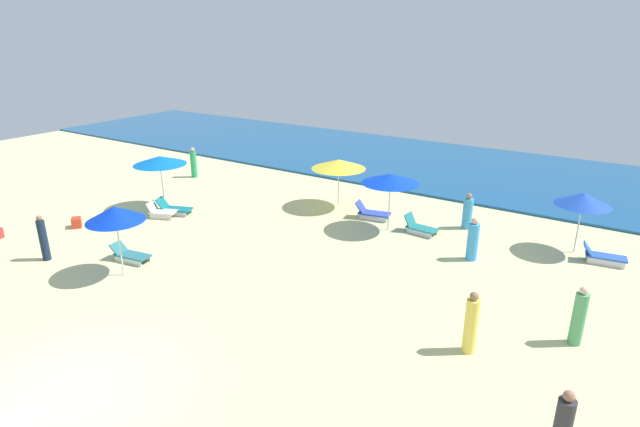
# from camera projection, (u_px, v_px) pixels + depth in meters

# --- Properties ---
(ground_plane) EXTENTS (60.00, 60.00, 0.00)m
(ground_plane) POSITION_uv_depth(u_px,v_px,m) (73.00, 392.00, 11.72)
(ground_plane) COLOR beige
(ocean) EXTENTS (60.00, 12.00, 0.12)m
(ocean) POSITION_uv_depth(u_px,v_px,m) (442.00, 166.00, 30.60)
(ocean) COLOR navy
(ocean) RESTS_ON ground_plane
(umbrella_0) EXTENTS (1.95, 1.95, 2.32)m
(umbrella_0) POSITION_uv_depth(u_px,v_px,m) (583.00, 199.00, 18.29)
(umbrella_0) COLOR silver
(umbrella_0) RESTS_ON ground_plane
(lounge_chair_0_0) EXTENTS (1.50, 0.75, 0.66)m
(lounge_chair_0_0) POSITION_uv_depth(u_px,v_px,m) (603.00, 256.00, 18.05)
(lounge_chair_0_0) COLOR silver
(lounge_chair_0_0) RESTS_ON ground_plane
(umbrella_1) EXTENTS (2.33, 2.33, 2.41)m
(umbrella_1) POSITION_uv_depth(u_px,v_px,m) (390.00, 179.00, 20.33)
(umbrella_1) COLOR silver
(umbrella_1) RESTS_ON ground_plane
(lounge_chair_1_0) EXTENTS (1.59, 0.90, 0.74)m
(lounge_chair_1_0) POSITION_uv_depth(u_px,v_px,m) (372.00, 213.00, 22.22)
(lounge_chair_1_0) COLOR silver
(lounge_chair_1_0) RESTS_ON ground_plane
(lounge_chair_1_1) EXTENTS (1.37, 0.71, 0.74)m
(lounge_chair_1_1) POSITION_uv_depth(u_px,v_px,m) (420.00, 227.00, 20.67)
(lounge_chair_1_1) COLOR silver
(lounge_chair_1_1) RESTS_ON ground_plane
(umbrella_2) EXTENTS (2.48, 2.48, 2.27)m
(umbrella_2) POSITION_uv_depth(u_px,v_px,m) (339.00, 164.00, 23.07)
(umbrella_2) COLOR silver
(umbrella_2) RESTS_ON ground_plane
(umbrella_3) EXTENTS (1.90, 1.90, 2.46)m
(umbrella_3) POSITION_uv_depth(u_px,v_px,m) (115.00, 214.00, 16.50)
(umbrella_3) COLOR silver
(umbrella_3) RESTS_ON ground_plane
(lounge_chair_3_0) EXTENTS (1.53, 0.78, 0.60)m
(lounge_chair_3_0) POSITION_uv_depth(u_px,v_px,m) (130.00, 255.00, 18.23)
(lounge_chair_3_0) COLOR silver
(lounge_chair_3_0) RESTS_ON ground_plane
(umbrella_4) EXTENTS (2.36, 2.36, 2.48)m
(umbrella_4) POSITION_uv_depth(u_px,v_px,m) (160.00, 160.00, 22.80)
(umbrella_4) COLOR silver
(umbrella_4) RESTS_ON ground_plane
(lounge_chair_4_0) EXTENTS (1.64, 1.11, 0.72)m
(lounge_chair_4_0) POSITION_uv_depth(u_px,v_px,m) (173.00, 209.00, 22.78)
(lounge_chair_4_0) COLOR silver
(lounge_chair_4_0) RESTS_ON ground_plane
(lounge_chair_4_1) EXTENTS (1.36, 1.06, 0.69)m
(lounge_chair_4_1) POSITION_uv_depth(u_px,v_px,m) (161.00, 211.00, 22.40)
(lounge_chair_4_1) COLOR silver
(lounge_chair_4_1) RESTS_ON ground_plane
(beachgoer_0) EXTENTS (0.50, 0.50, 1.61)m
(beachgoer_0) POSITION_uv_depth(u_px,v_px,m) (473.00, 241.00, 18.15)
(beachgoer_0) COLOR #3998DE
(beachgoer_0) RESTS_ON ground_plane
(beachgoer_1) EXTENTS (0.47, 0.47, 1.73)m
(beachgoer_1) POSITION_uv_depth(u_px,v_px,m) (471.00, 324.00, 12.93)
(beachgoer_1) COLOR #F4D553
(beachgoer_1) RESTS_ON ground_plane
(beachgoer_2) EXTENTS (0.29, 0.29, 1.70)m
(beachgoer_2) POSITION_uv_depth(u_px,v_px,m) (43.00, 239.00, 18.12)
(beachgoer_2) COLOR #17273E
(beachgoer_2) RESTS_ON ground_plane
(beachgoer_3) EXTENTS (0.36, 0.36, 1.69)m
(beachgoer_3) POSITION_uv_depth(u_px,v_px,m) (579.00, 317.00, 13.27)
(beachgoer_3) COLOR #519E65
(beachgoer_3) RESTS_ON ground_plane
(beachgoer_4) EXTENTS (0.52, 0.52, 1.52)m
(beachgoer_4) POSITION_uv_depth(u_px,v_px,m) (468.00, 212.00, 21.04)
(beachgoer_4) COLOR #3E96D1
(beachgoer_4) RESTS_ON ground_plane
(beachgoer_5) EXTENTS (0.48, 0.48, 1.68)m
(beachgoer_5) POSITION_uv_depth(u_px,v_px,m) (194.00, 163.00, 28.22)
(beachgoer_5) COLOR #2B9E5D
(beachgoer_5) RESTS_ON ground_plane
(cooler_box_1) EXTENTS (0.60, 0.57, 0.41)m
(cooler_box_1) POSITION_uv_depth(u_px,v_px,m) (77.00, 222.00, 21.31)
(cooler_box_1) COLOR red
(cooler_box_1) RESTS_ON ground_plane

